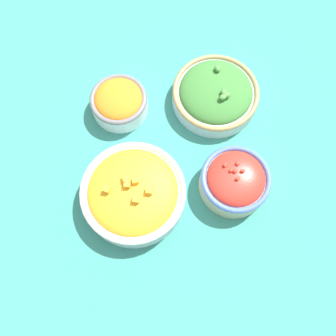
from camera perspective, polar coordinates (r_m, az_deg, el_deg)
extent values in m
plane|color=#337F75|center=(0.84, 0.00, -0.67)|extent=(3.00, 3.00, 0.00)
cylinder|color=#B2C1CC|center=(0.81, -5.22, -4.06)|extent=(0.22, 0.22, 0.05)
torus|color=silver|center=(0.78, -5.39, -3.57)|extent=(0.22, 0.22, 0.01)
ellipsoid|color=orange|center=(0.78, -5.39, -3.57)|extent=(0.19, 0.19, 0.05)
cube|color=#F4A828|center=(0.76, -6.42, -1.60)|extent=(0.01, 0.01, 0.01)
cube|color=#F4A828|center=(0.75, -4.88, -4.80)|extent=(0.02, 0.02, 0.01)
cube|color=#F4A828|center=(0.76, -5.01, -1.89)|extent=(0.01, 0.01, 0.01)
cube|color=#F4A828|center=(0.75, -2.89, -3.49)|extent=(0.01, 0.01, 0.01)
cube|color=#F4A828|center=(0.76, -9.31, -3.23)|extent=(0.02, 0.02, 0.01)
cube|color=#F4A828|center=(0.76, -6.21, -2.49)|extent=(0.01, 0.01, 0.01)
cylinder|color=#B2C1CC|center=(0.91, 7.16, 10.82)|extent=(0.20, 0.20, 0.04)
torus|color=#997A4C|center=(0.89, 7.31, 11.44)|extent=(0.20, 0.20, 0.01)
ellipsoid|color=#387533|center=(0.89, 7.31, 11.44)|extent=(0.17, 0.17, 0.05)
ellipsoid|color=#47893D|center=(0.86, 8.50, 11.34)|extent=(0.02, 0.01, 0.01)
ellipsoid|color=#47893D|center=(0.85, 8.36, 10.61)|extent=(0.02, 0.02, 0.01)
ellipsoid|color=#47893D|center=(0.86, 8.91, 10.92)|extent=(0.02, 0.02, 0.01)
ellipsoid|color=#47893D|center=(0.89, 7.56, 14.80)|extent=(0.02, 0.02, 0.01)
cylinder|color=beige|center=(0.82, 10.02, -2.14)|extent=(0.15, 0.15, 0.05)
torus|color=#4766B7|center=(0.80, 10.34, -1.58)|extent=(0.15, 0.15, 0.01)
ellipsoid|color=red|center=(0.80, 10.34, -1.58)|extent=(0.12, 0.12, 0.04)
ellipsoid|color=red|center=(0.77, 10.58, -1.57)|extent=(0.01, 0.01, 0.01)
ellipsoid|color=red|center=(0.78, 10.25, -0.45)|extent=(0.01, 0.01, 0.01)
ellipsoid|color=red|center=(0.78, 10.55, 0.71)|extent=(0.01, 0.01, 0.01)
ellipsoid|color=red|center=(0.78, 11.34, -0.42)|extent=(0.01, 0.01, 0.01)
ellipsoid|color=red|center=(0.78, 9.62, -0.33)|extent=(0.01, 0.01, 0.01)
ellipsoid|color=red|center=(0.78, 8.69, 0.47)|extent=(0.01, 0.01, 0.01)
cylinder|color=white|center=(0.90, -7.39, 9.64)|extent=(0.13, 0.13, 0.05)
torus|color=slate|center=(0.88, -7.58, 10.37)|extent=(0.13, 0.13, 0.01)
ellipsoid|color=orange|center=(0.88, -7.58, 10.37)|extent=(0.11, 0.11, 0.04)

